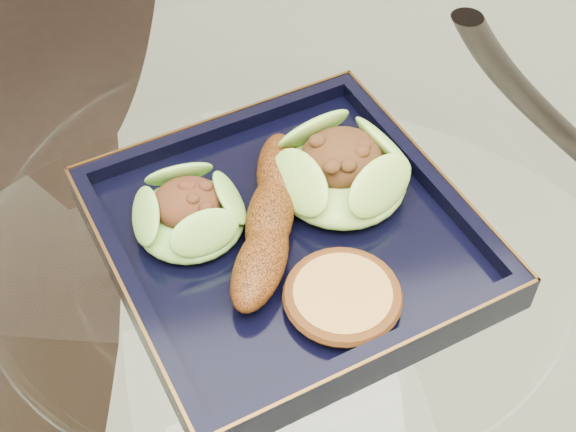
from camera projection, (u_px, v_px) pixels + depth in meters
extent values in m
cylinder|color=white|center=(279.00, 276.00, 0.63)|extent=(1.10, 1.10, 0.01)
torus|color=black|center=(279.00, 276.00, 0.63)|extent=(1.13, 1.13, 0.02)
cylinder|color=black|center=(422.00, 244.00, 1.14)|extent=(0.04, 0.04, 0.75)
cylinder|color=black|center=(20.00, 330.00, 1.05)|extent=(0.04, 0.04, 0.75)
cube|color=black|center=(49.00, 200.00, 1.10)|extent=(0.46, 0.46, 0.04)
cylinder|color=black|center=(190.00, 385.00, 1.17)|extent=(0.03, 0.03, 0.43)
cylinder|color=black|center=(189.00, 211.00, 1.40)|extent=(0.03, 0.03, 0.43)
cube|color=black|center=(288.00, 241.00, 0.63)|extent=(0.32, 0.32, 0.02)
ellipsoid|color=#589E2E|center=(189.00, 216.00, 0.62)|extent=(0.11, 0.11, 0.03)
ellipsoid|color=#63AB31|center=(341.00, 174.00, 0.64)|extent=(0.11, 0.11, 0.04)
ellipsoid|color=#6B320B|center=(270.00, 217.00, 0.61)|extent=(0.10, 0.17, 0.03)
cylinder|color=#C88842|center=(342.00, 298.00, 0.58)|extent=(0.09, 0.09, 0.01)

